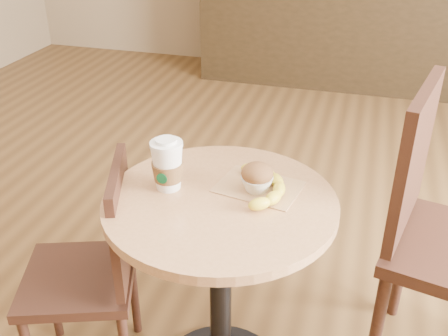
{
  "coord_description": "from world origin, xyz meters",
  "views": [
    {
      "loc": [
        0.32,
        -1.32,
        1.56
      ],
      "look_at": [
        -0.04,
        -0.06,
        0.83
      ],
      "focal_mm": 42.0,
      "sensor_mm": 36.0,
      "label": 1
    }
  ],
  "objects_px": {
    "cafe_table": "(220,260)",
    "coffee_cup": "(168,166)",
    "chair_left": "(94,267)",
    "muffin": "(257,177)",
    "banana": "(262,186)",
    "chair_right": "(444,232)"
  },
  "relations": [
    {
      "from": "muffin",
      "to": "banana",
      "type": "distance_m",
      "value": 0.03
    },
    {
      "from": "cafe_table",
      "to": "muffin",
      "type": "xyz_separation_m",
      "value": [
        0.09,
        0.07,
        0.27
      ]
    },
    {
      "from": "chair_right",
      "to": "banana",
      "type": "distance_m",
      "value": 0.63
    },
    {
      "from": "chair_right",
      "to": "coffee_cup",
      "type": "bearing_deg",
      "value": 120.33
    },
    {
      "from": "cafe_table",
      "to": "banana",
      "type": "distance_m",
      "value": 0.28
    },
    {
      "from": "cafe_table",
      "to": "coffee_cup",
      "type": "relative_size",
      "value": 4.69
    },
    {
      "from": "muffin",
      "to": "banana",
      "type": "relative_size",
      "value": 0.38
    },
    {
      "from": "cafe_table",
      "to": "banana",
      "type": "bearing_deg",
      "value": 31.63
    },
    {
      "from": "chair_left",
      "to": "banana",
      "type": "relative_size",
      "value": 3.18
    },
    {
      "from": "coffee_cup",
      "to": "banana",
      "type": "bearing_deg",
      "value": 9.78
    },
    {
      "from": "cafe_table",
      "to": "coffee_cup",
      "type": "height_order",
      "value": "coffee_cup"
    },
    {
      "from": "cafe_table",
      "to": "chair_left",
      "type": "relative_size",
      "value": 0.93
    },
    {
      "from": "banana",
      "to": "muffin",
      "type": "bearing_deg",
      "value": 139.3
    },
    {
      "from": "chair_left",
      "to": "banana",
      "type": "height_order",
      "value": "chair_left"
    },
    {
      "from": "cafe_table",
      "to": "chair_right",
      "type": "relative_size",
      "value": 0.72
    },
    {
      "from": "coffee_cup",
      "to": "banana",
      "type": "distance_m",
      "value": 0.28
    },
    {
      "from": "cafe_table",
      "to": "chair_right",
      "type": "xyz_separation_m",
      "value": [
        0.66,
        0.28,
        0.04
      ]
    },
    {
      "from": "cafe_table",
      "to": "chair_right",
      "type": "bearing_deg",
      "value": 23.13
    },
    {
      "from": "chair_left",
      "to": "muffin",
      "type": "height_order",
      "value": "muffin"
    },
    {
      "from": "chair_left",
      "to": "banana",
      "type": "distance_m",
      "value": 0.63
    },
    {
      "from": "cafe_table",
      "to": "muffin",
      "type": "distance_m",
      "value": 0.29
    },
    {
      "from": "chair_left",
      "to": "chair_right",
      "type": "distance_m",
      "value": 1.13
    }
  ]
}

